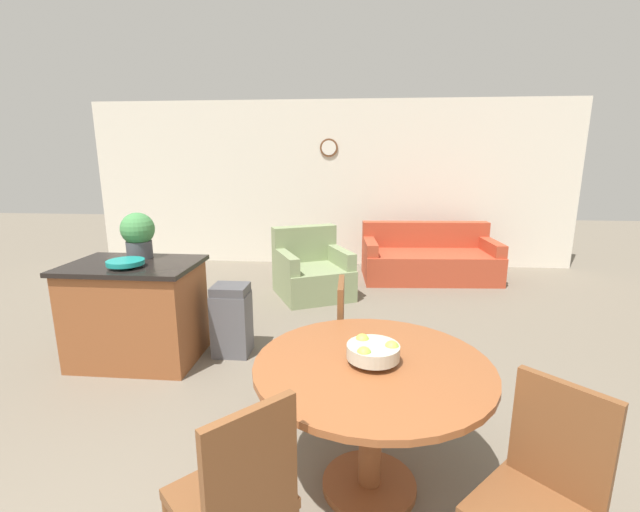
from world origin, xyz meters
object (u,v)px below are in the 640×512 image
at_px(dining_chair_near_right, 544,490).
at_px(couch, 428,260).
at_px(dining_chair_near_left, 238,493).
at_px(fruit_bowl, 373,351).
at_px(dining_chair_far_side, 356,338).
at_px(teal_bowl, 126,263).
at_px(potted_plant, 138,234).
at_px(dining_table, 372,393).
at_px(kitchen_island, 137,312).
at_px(trash_bin, 232,320).
at_px(armchair, 312,273).

bearing_deg(dining_chair_near_right, couch, -49.48).
xyz_separation_m(dining_chair_near_left, fruit_bowl, (0.54, 0.67, 0.31)).
height_order(dining_chair_far_side, teal_bowl, teal_bowl).
xyz_separation_m(teal_bowl, potted_plant, (-0.05, 0.34, 0.18)).
bearing_deg(dining_chair_near_left, potted_plant, 78.40).
bearing_deg(potted_plant, fruit_bowl, -37.34).
distance_m(dining_chair_near_right, potted_plant, 3.52).
height_order(dining_table, teal_bowl, teal_bowl).
xyz_separation_m(dining_table, dining_chair_far_side, (-0.09, 0.85, -0.07)).
xyz_separation_m(kitchen_island, trash_bin, (0.81, 0.19, -0.12)).
bearing_deg(couch, fruit_bowl, -106.71).
height_order(teal_bowl, armchair, teal_bowl).
bearing_deg(potted_plant, dining_table, -37.33).
relative_size(fruit_bowl, teal_bowl, 0.91).
bearing_deg(couch, dining_chair_far_side, -111.00).
distance_m(dining_chair_near_left, armchair, 4.06).
bearing_deg(dining_chair_near_right, teal_bowl, 10.61).
bearing_deg(armchair, trash_bin, -132.31).
height_order(dining_chair_far_side, couch, dining_chair_far_side).
bearing_deg(dining_chair_near_left, fruit_bowl, 5.14).
bearing_deg(dining_table, dining_chair_near_left, -128.98).
xyz_separation_m(dining_chair_near_left, armchair, (-0.16, 4.05, -0.22)).
bearing_deg(trash_bin, kitchen_island, -166.70).
height_order(trash_bin, armchair, armchair).
distance_m(dining_table, armchair, 3.47).
distance_m(dining_chair_near_left, couch, 5.25).
distance_m(dining_table, dining_chair_near_left, 0.86).
relative_size(dining_chair_far_side, potted_plant, 2.27).
distance_m(dining_chair_near_left, dining_chair_far_side, 1.58).
relative_size(trash_bin, couch, 0.33).
bearing_deg(teal_bowl, trash_bin, 23.26).
bearing_deg(fruit_bowl, teal_bowl, 148.49).
bearing_deg(teal_bowl, armchair, 58.43).
xyz_separation_m(dining_chair_near_right, potted_plant, (-2.74, 2.12, 0.61)).
bearing_deg(dining_chair_near_right, potted_plant, 6.35).
height_order(dining_chair_near_right, dining_chair_far_side, same).
relative_size(dining_chair_far_side, teal_bowl, 3.12).
bearing_deg(dining_chair_far_side, kitchen_island, -106.00).
xyz_separation_m(dining_chair_far_side, couch, (1.06, 3.50, -0.24)).
xyz_separation_m(fruit_bowl, armchair, (-0.70, 3.39, -0.53)).
bearing_deg(couch, teal_bowl, -137.96).
bearing_deg(kitchen_island, trash_bin, 13.30).
bearing_deg(trash_bin, dining_table, -51.67).
distance_m(dining_table, potted_plant, 2.66).
height_order(potted_plant, armchair, potted_plant).
relative_size(dining_chair_far_side, trash_bin, 1.41).
distance_m(dining_table, kitchen_island, 2.47).
distance_m(dining_chair_near_left, dining_chair_near_right, 1.21).
bearing_deg(dining_chair_far_side, armchair, -167.38).
relative_size(dining_table, armchair, 1.04).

